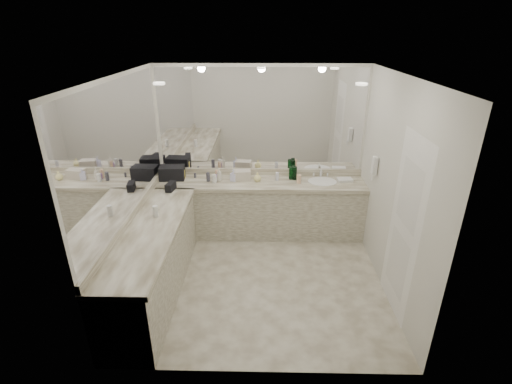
{
  "coord_description": "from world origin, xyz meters",
  "views": [
    {
      "loc": [
        0.04,
        -4.08,
        3.06
      ],
      "look_at": [
        -0.05,
        0.4,
        1.07
      ],
      "focal_mm": 26.0,
      "sensor_mm": 36.0,
      "label": 1
    }
  ],
  "objects_px": {
    "wall_phone": "(375,165)",
    "soap_bottle_c": "(257,177)",
    "sink": "(322,182)",
    "soap_bottle_a": "(219,175)",
    "cream_cosmetic_case": "(242,175)",
    "black_toiletry_bag": "(172,172)",
    "soap_bottle_b": "(234,175)",
    "hand_towel": "(345,180)"
  },
  "relations": [
    {
      "from": "soap_bottle_b",
      "to": "wall_phone",
      "type": "bearing_deg",
      "value": -14.45
    },
    {
      "from": "sink",
      "to": "cream_cosmetic_case",
      "type": "distance_m",
      "value": 1.24
    },
    {
      "from": "wall_phone",
      "to": "hand_towel",
      "type": "distance_m",
      "value": 0.73
    },
    {
      "from": "black_toiletry_bag",
      "to": "soap_bottle_c",
      "type": "bearing_deg",
      "value": -3.06
    },
    {
      "from": "soap_bottle_c",
      "to": "wall_phone",
      "type": "bearing_deg",
      "value": -17.11
    },
    {
      "from": "black_toiletry_bag",
      "to": "cream_cosmetic_case",
      "type": "distance_m",
      "value": 1.09
    },
    {
      "from": "sink",
      "to": "soap_bottle_a",
      "type": "xyz_separation_m",
      "value": [
        -1.59,
        0.01,
        0.11
      ]
    },
    {
      "from": "hand_towel",
      "to": "soap_bottle_c",
      "type": "height_order",
      "value": "soap_bottle_c"
    },
    {
      "from": "soap_bottle_a",
      "to": "soap_bottle_b",
      "type": "xyz_separation_m",
      "value": [
        0.22,
        -0.0,
        -0.01
      ]
    },
    {
      "from": "black_toiletry_bag",
      "to": "hand_towel",
      "type": "height_order",
      "value": "black_toiletry_bag"
    },
    {
      "from": "hand_towel",
      "to": "sink",
      "type": "bearing_deg",
      "value": -173.86
    },
    {
      "from": "wall_phone",
      "to": "hand_towel",
      "type": "xyz_separation_m",
      "value": [
        -0.25,
        0.54,
        -0.43
      ]
    },
    {
      "from": "sink",
      "to": "soap_bottle_c",
      "type": "height_order",
      "value": "soap_bottle_c"
    },
    {
      "from": "soap_bottle_a",
      "to": "cream_cosmetic_case",
      "type": "bearing_deg",
      "value": 8.52
    },
    {
      "from": "soap_bottle_c",
      "to": "hand_towel",
      "type": "bearing_deg",
      "value": 1.87
    },
    {
      "from": "sink",
      "to": "wall_phone",
      "type": "height_order",
      "value": "wall_phone"
    },
    {
      "from": "cream_cosmetic_case",
      "to": "sink",
      "type": "bearing_deg",
      "value": -10.29
    },
    {
      "from": "wall_phone",
      "to": "soap_bottle_c",
      "type": "distance_m",
      "value": 1.72
    },
    {
      "from": "sink",
      "to": "soap_bottle_a",
      "type": "bearing_deg",
      "value": 179.64
    },
    {
      "from": "sink",
      "to": "soap_bottle_b",
      "type": "xyz_separation_m",
      "value": [
        -1.37,
        0.01,
        0.1
      ]
    },
    {
      "from": "sink",
      "to": "soap_bottle_c",
      "type": "bearing_deg",
      "value": -179.63
    },
    {
      "from": "sink",
      "to": "black_toiletry_bag",
      "type": "bearing_deg",
      "value": 178.41
    },
    {
      "from": "wall_phone",
      "to": "black_toiletry_bag",
      "type": "height_order",
      "value": "wall_phone"
    },
    {
      "from": "black_toiletry_bag",
      "to": "wall_phone",
      "type": "bearing_deg",
      "value": -10.9
    },
    {
      "from": "sink",
      "to": "wall_phone",
      "type": "relative_size",
      "value": 1.83
    },
    {
      "from": "sink",
      "to": "wall_phone",
      "type": "distance_m",
      "value": 0.91
    },
    {
      "from": "wall_phone",
      "to": "cream_cosmetic_case",
      "type": "xyz_separation_m",
      "value": [
        -1.84,
        0.56,
        -0.38
      ]
    },
    {
      "from": "black_toiletry_bag",
      "to": "cream_cosmetic_case",
      "type": "relative_size",
      "value": 1.47
    },
    {
      "from": "sink",
      "to": "black_toiletry_bag",
      "type": "height_order",
      "value": "black_toiletry_bag"
    },
    {
      "from": "cream_cosmetic_case",
      "to": "black_toiletry_bag",
      "type": "bearing_deg",
      "value": 172.45
    },
    {
      "from": "cream_cosmetic_case",
      "to": "soap_bottle_c",
      "type": "xyz_separation_m",
      "value": [
        0.24,
        -0.07,
        -0.0
      ]
    },
    {
      "from": "sink",
      "to": "hand_towel",
      "type": "bearing_deg",
      "value": 6.14
    },
    {
      "from": "black_toiletry_bag",
      "to": "soap_bottle_c",
      "type": "distance_m",
      "value": 1.33
    },
    {
      "from": "wall_phone",
      "to": "soap_bottle_c",
      "type": "bearing_deg",
      "value": 162.89
    },
    {
      "from": "hand_towel",
      "to": "soap_bottle_c",
      "type": "relative_size",
      "value": 1.54
    },
    {
      "from": "hand_towel",
      "to": "soap_bottle_b",
      "type": "height_order",
      "value": "soap_bottle_b"
    },
    {
      "from": "soap_bottle_a",
      "to": "sink",
      "type": "bearing_deg",
      "value": -0.36
    },
    {
      "from": "soap_bottle_b",
      "to": "cream_cosmetic_case",
      "type": "bearing_deg",
      "value": 23.14
    },
    {
      "from": "cream_cosmetic_case",
      "to": "soap_bottle_a",
      "type": "relative_size",
      "value": 1.29
    },
    {
      "from": "hand_towel",
      "to": "soap_bottle_b",
      "type": "relative_size",
      "value": 1.2
    },
    {
      "from": "soap_bottle_b",
      "to": "soap_bottle_c",
      "type": "bearing_deg",
      "value": -2.22
    },
    {
      "from": "hand_towel",
      "to": "soap_bottle_b",
      "type": "bearing_deg",
      "value": -179.0
    }
  ]
}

